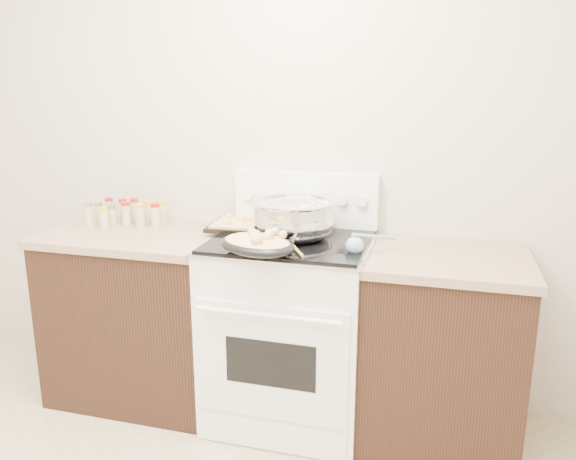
% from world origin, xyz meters
% --- Properties ---
extents(counter_left, '(0.93, 0.67, 0.92)m').
position_xyz_m(counter_left, '(-0.48, 1.43, 0.46)').
color(counter_left, black).
rests_on(counter_left, ground).
extents(counter_right, '(0.73, 0.67, 0.92)m').
position_xyz_m(counter_right, '(1.08, 1.43, 0.46)').
color(counter_right, black).
rests_on(counter_right, ground).
extents(kitchen_range, '(0.78, 0.73, 1.22)m').
position_xyz_m(kitchen_range, '(0.35, 1.42, 0.49)').
color(kitchen_range, white).
rests_on(kitchen_range, ground).
extents(mixing_bowl, '(0.51, 0.51, 0.24)m').
position_xyz_m(mixing_bowl, '(0.35, 1.45, 1.04)').
color(mixing_bowl, silver).
rests_on(mixing_bowl, kitchen_range).
extents(roasting_pan, '(0.44, 0.38, 0.11)m').
position_xyz_m(roasting_pan, '(0.28, 1.14, 0.99)').
color(roasting_pan, black).
rests_on(roasting_pan, kitchen_range).
extents(baking_sheet, '(0.46, 0.34, 0.06)m').
position_xyz_m(baking_sheet, '(0.10, 1.58, 0.96)').
color(baking_sheet, black).
rests_on(baking_sheet, kitchen_range).
extents(wooden_spoon, '(0.15, 0.24, 0.04)m').
position_xyz_m(wooden_spoon, '(0.38, 1.19, 0.95)').
color(wooden_spoon, tan).
rests_on(wooden_spoon, kitchen_range).
extents(blue_ladle, '(0.20, 0.22, 0.10)m').
position_xyz_m(blue_ladle, '(0.69, 1.30, 0.98)').
color(blue_ladle, '#7AA5B7').
rests_on(blue_ladle, kitchen_range).
extents(spice_jars, '(0.39, 0.24, 0.13)m').
position_xyz_m(spice_jars, '(-0.62, 1.56, 0.98)').
color(spice_jars, '#BFB28C').
rests_on(spice_jars, counter_left).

